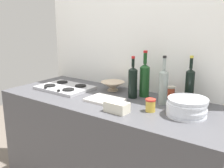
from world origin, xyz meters
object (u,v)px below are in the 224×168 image
Objects in this scene: wine_bottle_leftmost at (190,85)px; plate_stack at (187,107)px; condiment_jar_front at (150,105)px; mixing_bowl at (113,86)px; wine_bottle_mid_left at (133,82)px; wine_bottle_rightmost at (163,86)px; wine_bottle_mid_right at (145,79)px; condiment_jar_rear at (171,93)px; stovetop_hob at (65,87)px; cutting_board at (105,100)px; butter_dish at (117,107)px.

plate_stack is at bearing -72.51° from wine_bottle_leftmost.
mixing_bowl is at bearing 151.84° from condiment_jar_front.
wine_bottle_mid_left is at bearing -17.18° from mixing_bowl.
wine_bottle_leftmost is 0.19m from wine_bottle_rightmost.
wine_bottle_mid_right is 3.37× the size of condiment_jar_rear.
plate_stack is 0.74m from mixing_bowl.
stovetop_hob is 1.24× the size of wine_bottle_mid_right.
plate_stack is at bearing 0.04° from stovetop_hob.
wine_bottle_leftmost is 1.34× the size of cutting_board.
condiment_jar_front is 0.33× the size of cutting_board.
wine_bottle_rightmost reaches higher than stovetop_hob.
butter_dish is at bearing -125.14° from wine_bottle_leftmost.
butter_dish is at bearing -112.26° from condiment_jar_rear.
condiment_jar_front is at bearing -53.95° from wine_bottle_mid_right.
mixing_bowl is (-0.29, -0.01, -0.10)m from wine_bottle_mid_right.
wine_bottle_rightmost is at bearing 90.46° from condiment_jar_front.
wine_bottle_mid_right is 0.36m from condiment_jar_front.
stovetop_hob is 0.87m from wine_bottle_rightmost.
stovetop_hob is 1.72× the size of plate_stack.
condiment_jar_front is 0.81× the size of condiment_jar_rear.
wine_bottle_mid_right reaches higher than plate_stack.
condiment_jar_rear is at bearing 7.09° from wine_bottle_mid_right.
wine_bottle_mid_right is 1.03× the size of wine_bottle_rightmost.
condiment_jar_rear is at bearing 85.22° from wine_bottle_rightmost.
condiment_jar_rear is at bearing -176.89° from wine_bottle_leftmost.
condiment_jar_front is (0.00, -0.19, -0.09)m from wine_bottle_rightmost.
mixing_bowl is at bearing -175.95° from wine_bottle_leftmost.
stovetop_hob is 0.70m from wine_bottle_mid_right.
wine_bottle_mid_left is 0.27m from mixing_bowl.
butter_dish is 0.25m from cutting_board.
wine_bottle_rightmost reaches higher than plate_stack.
mixing_bowl is (-0.24, 0.07, -0.08)m from wine_bottle_mid_left.
wine_bottle_mid_right is at bearing 2.30° from mixing_bowl.
plate_stack is at bearing 27.73° from butter_dish.
butter_dish is at bearing -117.70° from wine_bottle_rightmost.
stovetop_hob reaches higher than cutting_board.
butter_dish is at bearing -34.39° from cutting_board.
wine_bottle_leftmost is 0.56m from butter_dish.
wine_bottle_mid_right is 0.31m from mixing_bowl.
mixing_bowl reaches higher than cutting_board.
stovetop_hob is 5.19× the size of condiment_jar_front.
wine_bottle_mid_right reaches higher than cutting_board.
stovetop_hob is 0.72m from butter_dish.
wine_bottle_mid_right is at bearing 153.57° from plate_stack.
wine_bottle_rightmost reaches higher than mixing_bowl.
wine_bottle_mid_right is at bearing 93.92° from butter_dish.
condiment_jar_front is at bearing -114.85° from wine_bottle_leftmost.
wine_bottle_mid_right is 0.35m from cutting_board.
wine_bottle_rightmost is (-0.22, 0.12, 0.08)m from plate_stack.
wine_bottle_rightmost is (0.25, -0.00, 0.01)m from wine_bottle_mid_left.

